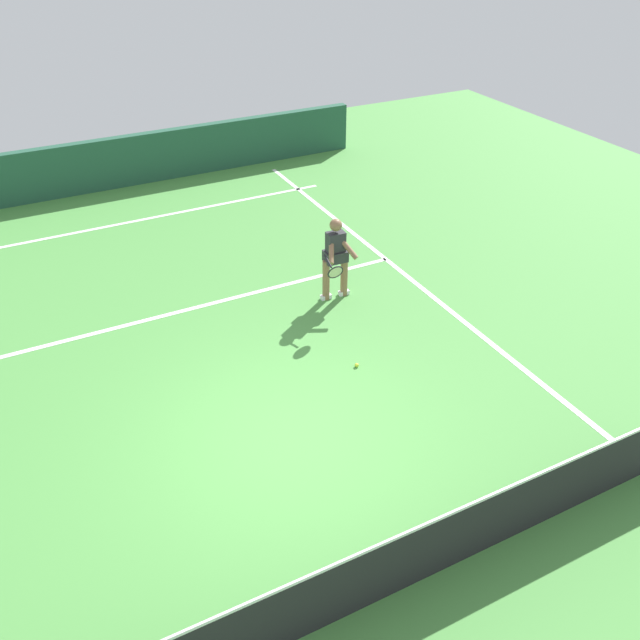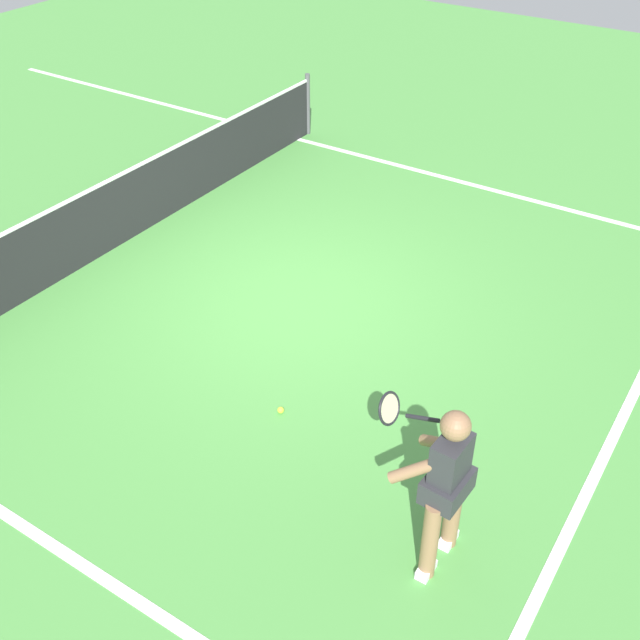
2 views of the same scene
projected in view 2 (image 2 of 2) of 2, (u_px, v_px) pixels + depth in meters
name	position (u px, v px, depth m)	size (l,w,h in m)	color
ground_plane	(295.00, 300.00, 9.07)	(27.02, 27.02, 0.00)	#4C9342
service_line_marking	(621.00, 421.00, 7.40)	(7.94, 0.10, 0.01)	white
sideline_left_marking	(25.00, 527.00, 6.37)	(0.10, 18.79, 0.01)	white
sideline_right_marking	(442.00, 177.00, 11.76)	(0.10, 18.79, 0.01)	white
court_net	(125.00, 206.00, 9.96)	(8.62, 0.08, 1.02)	#4C4C51
tennis_player	(444.00, 482.00, 5.66)	(0.80, 0.92, 1.55)	#8C6647
tennis_ball_near	(281.00, 410.00, 7.48)	(0.07, 0.07, 0.07)	#D1E533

